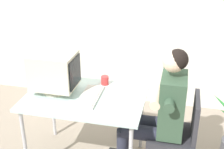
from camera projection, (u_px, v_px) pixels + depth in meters
desk at (85, 102)px, 2.91m from camera, size 1.12×0.77×0.74m
crt_monitor at (54, 71)px, 2.87m from camera, size 0.42×0.33×0.39m
keyboard at (90, 96)px, 2.85m from camera, size 0.18×0.44×0.03m
office_chair at (179, 131)px, 2.84m from camera, size 0.43×0.43×0.83m
person_seated at (159, 110)px, 2.79m from camera, size 0.72×0.57×1.27m
desk_mug at (105, 80)px, 3.09m from camera, size 0.08×0.09×0.09m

